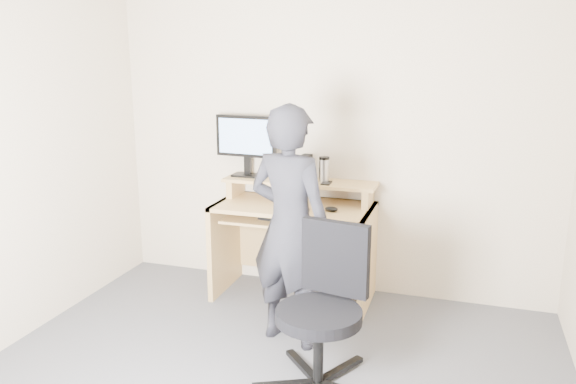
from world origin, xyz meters
The scene contains 12 objects.
back_wall centered at (0.00, 1.75, 1.25)m, with size 3.50×0.02×2.50m, color beige.
desk centered at (-0.20, 1.53, 0.55)m, with size 1.20×0.60×0.91m.
monitor centered at (-0.65, 1.62, 1.20)m, with size 0.51×0.14×0.49m.
external_drive centered at (-0.15, 1.61, 1.01)m, with size 0.07×0.13×0.20m, color black.
travel_mug centered at (-0.01, 1.60, 1.00)m, with size 0.08×0.08×0.18m, color #B8B8BC.
smartphone centered at (0.03, 1.55, 0.92)m, with size 0.07×0.13×0.01m, color black.
charger centered at (-0.34, 1.52, 0.93)m, with size 0.04×0.04×0.04m, color black.
headphones centered at (-0.34, 1.68, 0.92)m, with size 0.16×0.16×0.02m, color silver.
keyboard centered at (-0.20, 1.36, 0.67)m, with size 0.46×0.18×0.03m, color black.
mouse centered at (0.12, 1.35, 0.77)m, with size 0.10×0.06×0.04m, color black.
office_chair centered at (0.32, 0.36, 0.50)m, with size 0.73×0.72×0.92m.
person centered at (-0.02, 0.79, 0.79)m, with size 0.58×0.38×1.58m, color black.
Camera 1 is at (1.01, -2.49, 1.86)m, focal length 35.00 mm.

